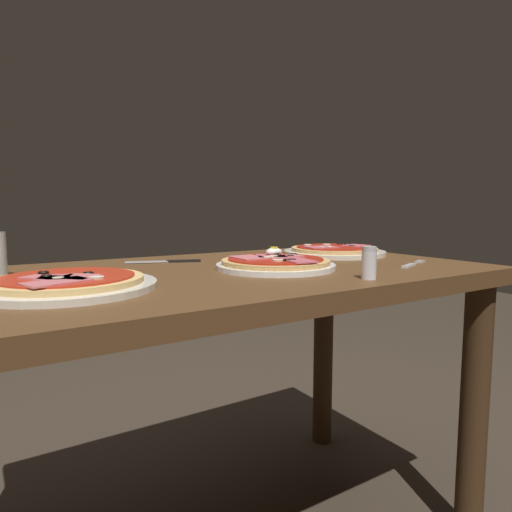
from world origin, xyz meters
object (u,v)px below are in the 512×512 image
(pizza_foreground, at_px, (276,263))
(pizza_across_left, at_px, (334,251))
(knife, at_px, (169,261))
(dining_table, at_px, (230,319))
(pizza_across_right, at_px, (68,283))
(fork, at_px, (412,264))
(salt_shaker, at_px, (369,263))

(pizza_foreground, relative_size, pizza_across_left, 0.92)
(knife, bearing_deg, dining_table, -68.70)
(dining_table, bearing_deg, pizza_foreground, -30.68)
(dining_table, distance_m, pizza_across_right, 0.40)
(pizza_across_left, relative_size, fork, 2.04)
(pizza_foreground, relative_size, fork, 1.87)
(pizza_foreground, distance_m, knife, 0.30)
(pizza_across_right, height_order, fork, pizza_across_right)
(dining_table, height_order, knife, knife)
(dining_table, distance_m, knife, 0.24)
(pizza_across_left, xyz_separation_m, knife, (-0.50, 0.09, -0.01))
(pizza_across_left, xyz_separation_m, pizza_across_right, (-0.80, -0.19, 0.00))
(pizza_across_right, xyz_separation_m, salt_shaker, (0.54, -0.20, 0.02))
(dining_table, xyz_separation_m, pizza_foreground, (0.09, -0.06, 0.13))
(dining_table, bearing_deg, pizza_across_left, 14.01)
(dining_table, height_order, pizza_across_right, pizza_across_right)
(pizza_across_right, distance_m, knife, 0.41)
(fork, relative_size, salt_shaker, 2.26)
(knife, bearing_deg, pizza_across_right, -137.25)
(pizza_across_left, height_order, knife, pizza_across_left)
(pizza_foreground, relative_size, knife, 1.49)
(dining_table, bearing_deg, knife, 111.30)
(pizza_across_left, height_order, salt_shaker, salt_shaker)
(pizza_foreground, xyz_separation_m, pizza_across_right, (-0.47, -0.03, -0.00))
(pizza_foreground, xyz_separation_m, salt_shaker, (0.07, -0.23, 0.02))
(fork, bearing_deg, pizza_across_left, 88.30)
(pizza_foreground, distance_m, pizza_across_left, 0.37)
(dining_table, height_order, salt_shaker, salt_shaker)
(pizza_across_right, relative_size, knife, 1.64)
(fork, bearing_deg, knife, 142.01)
(knife, bearing_deg, salt_shaker, -63.37)
(pizza_foreground, height_order, salt_shaker, salt_shaker)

